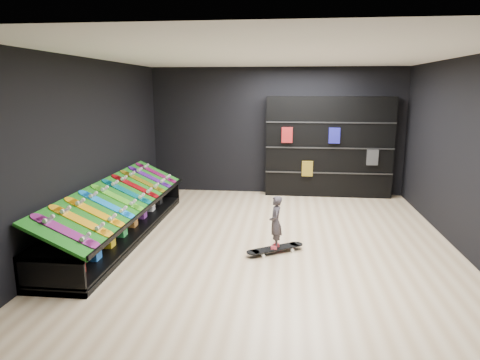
# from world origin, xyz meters

# --- Properties ---
(floor) EXTENTS (6.00, 7.00, 0.01)m
(floor) POSITION_xyz_m (0.00, 0.00, 0.00)
(floor) COLOR beige
(floor) RESTS_ON ground
(ceiling) EXTENTS (6.00, 7.00, 0.01)m
(ceiling) POSITION_xyz_m (0.00, 0.00, 3.00)
(ceiling) COLOR white
(ceiling) RESTS_ON ground
(wall_back) EXTENTS (6.00, 0.02, 3.00)m
(wall_back) POSITION_xyz_m (0.00, 3.50, 1.50)
(wall_back) COLOR black
(wall_back) RESTS_ON ground
(wall_front) EXTENTS (6.00, 0.02, 3.00)m
(wall_front) POSITION_xyz_m (0.00, -3.50, 1.50)
(wall_front) COLOR black
(wall_front) RESTS_ON ground
(wall_left) EXTENTS (0.02, 7.00, 3.00)m
(wall_left) POSITION_xyz_m (-3.00, 0.00, 1.50)
(wall_left) COLOR black
(wall_left) RESTS_ON ground
(wall_right) EXTENTS (0.02, 7.00, 3.00)m
(wall_right) POSITION_xyz_m (3.00, 0.00, 1.50)
(wall_right) COLOR black
(wall_right) RESTS_ON ground
(display_rack) EXTENTS (0.90, 4.50, 0.50)m
(display_rack) POSITION_xyz_m (-2.55, 0.00, 0.25)
(display_rack) COLOR black
(display_rack) RESTS_ON ground
(turf_ramp) EXTENTS (0.92, 4.50, 0.46)m
(turf_ramp) POSITION_xyz_m (-2.50, 0.00, 0.71)
(turf_ramp) COLOR #10580E
(turf_ramp) RESTS_ON display_rack
(back_shelving) EXTENTS (2.91, 0.34, 2.33)m
(back_shelving) POSITION_xyz_m (1.23, 3.32, 1.16)
(back_shelving) COLOR black
(back_shelving) RESTS_ON ground
(floor_skateboard) EXTENTS (0.94, 0.71, 0.09)m
(floor_skateboard) POSITION_xyz_m (0.13, -0.49, 0.04)
(floor_skateboard) COLOR black
(floor_skateboard) RESTS_ON ground
(child) EXTENTS (0.15, 0.20, 0.49)m
(child) POSITION_xyz_m (0.13, -0.49, 0.34)
(child) COLOR black
(child) RESTS_ON floor_skateboard
(display_board_0) EXTENTS (0.93, 0.22, 0.50)m
(display_board_0) POSITION_xyz_m (-2.49, -1.90, 0.74)
(display_board_0) COLOR #2626BF
(display_board_0) RESTS_ON turf_ramp
(display_board_1) EXTENTS (0.93, 0.22, 0.50)m
(display_board_1) POSITION_xyz_m (-2.49, -1.48, 0.74)
(display_board_1) COLOR orange
(display_board_1) RESTS_ON turf_ramp
(display_board_2) EXTENTS (0.93, 0.22, 0.50)m
(display_board_2) POSITION_xyz_m (-2.49, -1.06, 0.74)
(display_board_2) COLOR yellow
(display_board_2) RESTS_ON turf_ramp
(display_board_3) EXTENTS (0.93, 0.22, 0.50)m
(display_board_3) POSITION_xyz_m (-2.49, -0.63, 0.74)
(display_board_3) COLOR blue
(display_board_3) RESTS_ON turf_ramp
(display_board_4) EXTENTS (0.93, 0.22, 0.50)m
(display_board_4) POSITION_xyz_m (-2.49, -0.21, 0.74)
(display_board_4) COLOR green
(display_board_4) RESTS_ON turf_ramp
(display_board_5) EXTENTS (0.93, 0.22, 0.50)m
(display_board_5) POSITION_xyz_m (-2.49, 0.21, 0.74)
(display_board_5) COLOR #0C8C99
(display_board_5) RESTS_ON turf_ramp
(display_board_6) EXTENTS (0.93, 0.22, 0.50)m
(display_board_6) POSITION_xyz_m (-2.49, 0.63, 0.74)
(display_board_6) COLOR red
(display_board_6) RESTS_ON turf_ramp
(display_board_7) EXTENTS (0.93, 0.22, 0.50)m
(display_board_7) POSITION_xyz_m (-2.49, 1.06, 0.74)
(display_board_7) COLOR yellow
(display_board_7) RESTS_ON turf_ramp
(display_board_8) EXTENTS (0.93, 0.22, 0.50)m
(display_board_8) POSITION_xyz_m (-2.49, 1.48, 0.74)
(display_board_8) COLOR purple
(display_board_8) RESTS_ON turf_ramp
(display_board_9) EXTENTS (0.93, 0.22, 0.50)m
(display_board_9) POSITION_xyz_m (-2.49, 1.90, 0.74)
(display_board_9) COLOR #E5198C
(display_board_9) RESTS_ON turf_ramp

